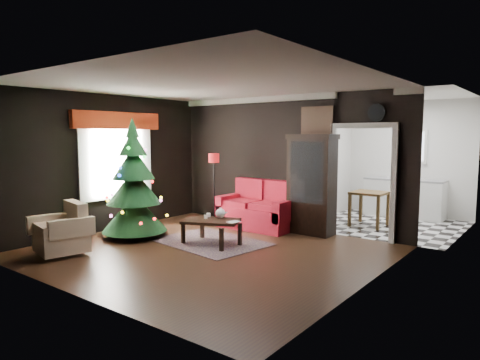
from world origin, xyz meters
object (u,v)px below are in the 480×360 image
Objects in this scene: loveseat at (258,205)px; wall_clock at (377,113)px; coffee_table at (211,232)px; teapot at (220,213)px; christmas_tree at (134,183)px; kitchen_table at (369,209)px; curio_cabinet at (312,187)px; floor_lamp at (214,187)px; armchair at (61,228)px.

wall_clock is at bearing 9.66° from loveseat.
wall_clock is at bearing 42.86° from coffee_table.
coffee_table is 4.81× the size of teapot.
kitchen_table is at bearing 49.42° from christmas_tree.
curio_cabinet is 9.25× the size of teapot.
wall_clock reaches higher than christmas_tree.
wall_clock is at bearing 8.53° from curio_cabinet.
loveseat is at bearing 15.94° from floor_lamp.
wall_clock is 0.43× the size of kitchen_table.
kitchen_table reaches higher than teapot.
christmas_tree reaches higher than floor_lamp.
christmas_tree is (-0.44, -1.84, 0.22)m from floor_lamp.
coffee_table is (1.12, -1.38, -0.60)m from floor_lamp.
armchair reaches higher than coffee_table.
floor_lamp is at bearing 76.40° from christmas_tree.
loveseat is 2.45m from kitchen_table.
curio_cabinet is 1.88m from wall_clock.
armchair is 3.83× the size of teapot.
coffee_table is (0.13, -1.66, -0.27)m from loveseat.
kitchen_table is at bearing 65.56° from curio_cabinet.
wall_clock reaches higher than kitchen_table.
armchair is 1.05× the size of kitchen_table.
christmas_tree is (-1.43, -2.12, 0.55)m from loveseat.
curio_cabinet is 2.25m from coffee_table.
teapot is 3.51m from kitchen_table.
christmas_tree is 1.82m from coffee_table.
floor_lamp is at bearing -145.25° from kitchen_table.
wall_clock is 2.43m from kitchen_table.
kitchen_table is at bearing 63.24° from coffee_table.
armchair is 5.85m from wall_clock.
kitchen_table is at bearing 34.75° from floor_lamp.
teapot is (1.57, 2.21, 0.09)m from armchair.
teapot is at bearing 67.77° from armchair.
kitchen_table is (3.19, 5.32, -0.09)m from armchair.
floor_lamp reaches higher than kitchen_table.
coffee_table is 3.71m from wall_clock.
kitchen_table is (-0.55, 1.25, -2.00)m from wall_clock.
wall_clock reaches higher than coffee_table.
loveseat reaches higher than armchair.
christmas_tree reaches higher than loveseat.
curio_cabinet is 2.42× the size of armchair.
wall_clock is (3.78, 2.52, 1.33)m from christmas_tree.
loveseat reaches higher than coffee_table.
kitchen_table is (2.78, 1.93, -0.45)m from floor_lamp.
teapot is (-0.97, -1.67, -0.40)m from curio_cabinet.
teapot is at bearing -117.54° from kitchen_table.
loveseat is at bearing -169.17° from curio_cabinet.
curio_cabinet is 1.28× the size of floor_lamp.
coffee_table is at bearing -103.57° from teapot.
kitchen_table is (1.62, 3.10, -0.18)m from teapot.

